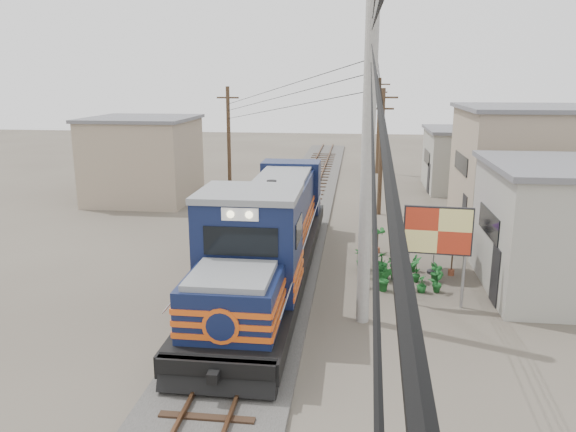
# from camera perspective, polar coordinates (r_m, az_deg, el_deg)

# --- Properties ---
(ground) EXTENTS (120.00, 120.00, 0.00)m
(ground) POSITION_cam_1_polar(r_m,az_deg,el_deg) (19.16, -3.14, -9.41)
(ground) COLOR #473F35
(ground) RESTS_ON ground
(ballast) EXTENTS (3.60, 70.00, 0.16)m
(ballast) POSITION_cam_1_polar(r_m,az_deg,el_deg) (28.50, 0.38, -1.31)
(ballast) COLOR #595651
(ballast) RESTS_ON ground
(track) EXTENTS (1.15, 70.00, 0.12)m
(track) POSITION_cam_1_polar(r_m,az_deg,el_deg) (28.45, 0.38, -0.96)
(track) COLOR #51331E
(track) RESTS_ON ground
(locomotive) EXTENTS (3.09, 16.80, 4.16)m
(locomotive) POSITION_cam_1_polar(r_m,az_deg,el_deg) (21.11, -1.90, -1.97)
(locomotive) COLOR black
(locomotive) RESTS_ON ground
(utility_pole_main) EXTENTS (0.40, 0.40, 10.00)m
(utility_pole_main) POSITION_cam_1_polar(r_m,az_deg,el_deg) (17.00, 8.07, 5.04)
(utility_pole_main) COLOR #9E9B93
(utility_pole_main) RESTS_ON ground
(wooden_pole_mid) EXTENTS (1.60, 0.24, 7.00)m
(wooden_pole_mid) POSITION_cam_1_polar(r_m,az_deg,el_deg) (31.57, 9.44, 6.67)
(wooden_pole_mid) COLOR #4C3826
(wooden_pole_mid) RESTS_ON ground
(wooden_pole_far) EXTENTS (1.60, 0.24, 7.50)m
(wooden_pole_far) POSITION_cam_1_polar(r_m,az_deg,el_deg) (45.48, 9.17, 9.20)
(wooden_pole_far) COLOR #4C3826
(wooden_pole_far) RESTS_ON ground
(wooden_pole_left) EXTENTS (1.60, 0.24, 7.00)m
(wooden_pole_left) POSITION_cam_1_polar(r_m,az_deg,el_deg) (36.44, -6.04, 7.75)
(wooden_pole_left) COLOR #4C3826
(wooden_pole_left) RESTS_ON ground
(power_lines) EXTENTS (9.65, 19.00, 3.30)m
(power_lines) POSITION_cam_1_polar(r_m,az_deg,el_deg) (26.00, -0.31, 13.91)
(power_lines) COLOR black
(power_lines) RESTS_ON ground
(shophouse_mid) EXTENTS (8.40, 7.35, 6.20)m
(shophouse_mid) POSITION_cam_1_polar(r_m,az_deg,el_deg) (31.07, 24.48, 4.43)
(shophouse_mid) COLOR gray
(shophouse_mid) RESTS_ON ground
(shophouse_back) EXTENTS (6.30, 6.30, 4.20)m
(shophouse_back) POSITION_cam_1_polar(r_m,az_deg,el_deg) (40.45, 18.19, 5.50)
(shophouse_back) COLOR gray
(shophouse_back) RESTS_ON ground
(shophouse_left) EXTENTS (6.30, 6.30, 5.20)m
(shophouse_left) POSITION_cam_1_polar(r_m,az_deg,el_deg) (36.16, -14.49, 5.62)
(shophouse_left) COLOR gray
(shophouse_left) RESTS_ON ground
(billboard) EXTENTS (2.24, 0.32, 3.47)m
(billboard) POSITION_cam_1_polar(r_m,az_deg,el_deg) (19.23, 14.97, -1.72)
(billboard) COLOR #99999E
(billboard) RESTS_ON ground
(market_umbrella) EXTENTS (2.95, 2.95, 2.53)m
(market_umbrella) POSITION_cam_1_polar(r_m,az_deg,el_deg) (22.54, 14.82, -0.29)
(market_umbrella) COLOR black
(market_umbrella) RESTS_ON ground
(vendor) EXTENTS (0.58, 0.39, 1.57)m
(vendor) POSITION_cam_1_polar(r_m,az_deg,el_deg) (25.83, 15.18, -1.81)
(vendor) COLOR black
(vendor) RESTS_ON ground
(plant_nursery) EXTENTS (3.37, 2.89, 1.11)m
(plant_nursery) POSITION_cam_1_polar(r_m,az_deg,el_deg) (21.91, 10.66, -5.35)
(plant_nursery) COLOR #17531F
(plant_nursery) RESTS_ON ground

